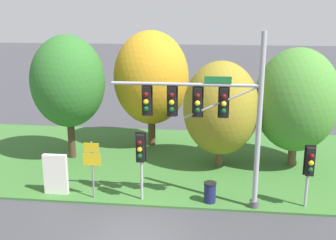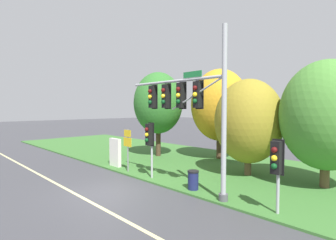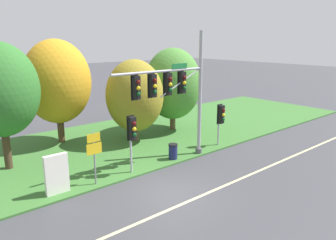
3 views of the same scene
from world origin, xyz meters
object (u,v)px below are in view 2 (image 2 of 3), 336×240
Objects in this scene: pedestrian_signal_further_along at (276,161)px; trash_bin at (193,180)px; pedestrian_signal_near_kerb at (150,138)px; tree_behind_signpost at (248,121)px; tree_left_of_mast at (220,105)px; traffic_signal_mast at (188,102)px; route_sign_post at (128,144)px; tree_nearest_road at (158,103)px; info_kiosk at (115,152)px; tree_mid_verge at (326,115)px.

pedestrian_signal_further_along reaches higher than trash_bin.
pedestrian_signal_near_kerb is 5.93m from tree_behind_signpost.
tree_left_of_mast is (-7.87, 7.66, 2.21)m from pedestrian_signal_further_along.
trash_bin is at bearing -95.34° from tree_behind_signpost.
pedestrian_signal_further_along is (4.22, 0.16, -2.25)m from traffic_signal_mast.
pedestrian_signal_further_along is 9.37m from route_sign_post.
pedestrian_signal_near_kerb is 0.45× the size of tree_left_of_mast.
traffic_signal_mast is 2.37× the size of pedestrian_signal_near_kerb.
tree_behind_signpost is at bearing 84.66° from trash_bin.
tree_behind_signpost is 5.28m from trash_bin.
tree_left_of_mast is 1.24× the size of tree_behind_signpost.
pedestrian_signal_further_along is 0.41× the size of tree_nearest_road.
pedestrian_signal_near_kerb is 1.67× the size of info_kiosk.
tree_nearest_road is at bearing 157.75° from pedestrian_signal_further_along.
route_sign_post is at bearing -61.55° from tree_nearest_road.
tree_left_of_mast is at bearing 116.41° from trash_bin.
tree_nearest_road is at bearing 118.45° from route_sign_post.
info_kiosk is (0.87, -4.74, -3.45)m from tree_nearest_road.
info_kiosk is (-11.20, 0.20, -1.06)m from pedestrian_signal_further_along.
tree_mid_verge is at bearing 49.94° from traffic_signal_mast.
tree_mid_verge is 12.73m from info_kiosk.
trash_bin is (7.07, -0.09, -0.47)m from info_kiosk.
tree_left_of_mast is 3.71× the size of info_kiosk.
tree_mid_verge is at bearing -17.33° from tree_left_of_mast.
traffic_signal_mast is 7.73m from info_kiosk.
route_sign_post is at bearing -178.13° from trash_bin.
info_kiosk is (-11.42, -4.93, -2.68)m from tree_mid_verge.
tree_behind_signpost is at bearing 83.80° from traffic_signal_mast.
route_sign_post is at bearing -179.65° from pedestrian_signal_further_along.
pedestrian_signal_further_along is at bearing -1.58° from trash_bin.
traffic_signal_mast is at bearing -177.86° from pedestrian_signal_further_along.
traffic_signal_mast is 1.08× the size of tree_nearest_road.
trash_bin is (5.24, 0.17, -1.28)m from route_sign_post.
tree_behind_signpost is at bearing -172.54° from tree_mid_verge.
trash_bin is at bearing -63.59° from tree_left_of_mast.
route_sign_post is 2.02m from info_kiosk.
route_sign_post is at bearing 178.88° from traffic_signal_mast.
tree_behind_signpost reaches higher than trash_bin.
tree_mid_verge is (9.59, 5.19, 1.87)m from route_sign_post.
tree_nearest_road is 5.92m from info_kiosk.
traffic_signal_mast is at bearing -0.94° from pedestrian_signal_near_kerb.
traffic_signal_mast is 9.36m from tree_nearest_road.
traffic_signal_mast reaches higher than tree_behind_signpost.
tree_left_of_mast reaches higher than route_sign_post.
tree_behind_signpost is 8.99m from info_kiosk.
tree_nearest_road is at bearing 177.81° from tree_behind_signpost.
traffic_signal_mast is 5.72m from route_sign_post.
tree_nearest_road is at bearing 147.00° from traffic_signal_mast.
route_sign_post is at bearing 178.64° from pedestrian_signal_near_kerb.
tree_left_of_mast is 8.80m from info_kiosk.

